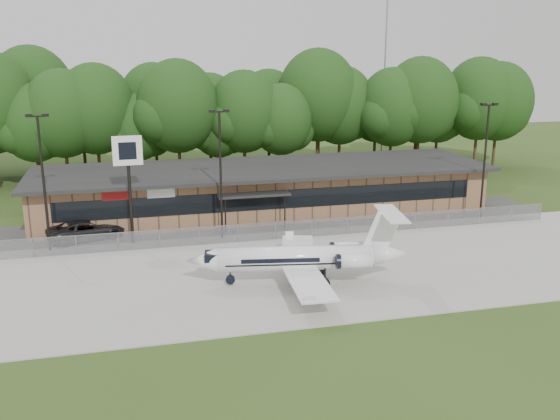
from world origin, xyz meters
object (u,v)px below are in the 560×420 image
object	(u,v)px
pole_sign	(128,162)
business_jet	(303,259)
suv	(86,230)
terminal	(263,189)

from	to	relation	value
pole_sign	business_jet	bearing A→B (deg)	-50.35
business_jet	pole_sign	distance (m)	16.11
suv	business_jet	bearing A→B (deg)	-153.31
terminal	pole_sign	distance (m)	14.54
terminal	suv	world-z (taller)	terminal
suv	pole_sign	distance (m)	6.91
pole_sign	terminal	bearing A→B (deg)	27.91
business_jet	terminal	bearing A→B (deg)	95.10
terminal	suv	distance (m)	16.36
terminal	pole_sign	world-z (taller)	pole_sign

